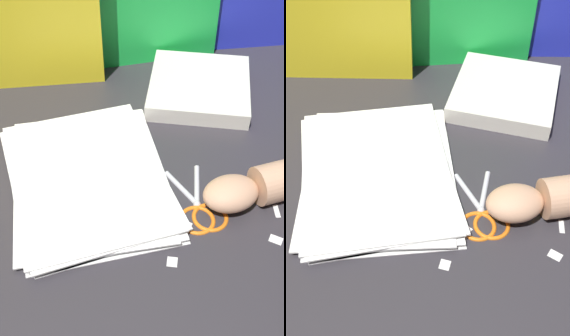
% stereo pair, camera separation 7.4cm
% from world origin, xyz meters
% --- Properties ---
extents(ground_plane, '(6.00, 6.00, 0.00)m').
position_xyz_m(ground_plane, '(0.00, 0.00, 0.00)').
color(ground_plane, '#2D2B30').
extents(paper_stack, '(0.28, 0.35, 0.02)m').
position_xyz_m(paper_stack, '(-0.06, 0.02, 0.01)').
color(paper_stack, white).
rests_on(paper_stack, ground_plane).
extents(book_closed, '(0.27, 0.27, 0.03)m').
position_xyz_m(book_closed, '(0.20, 0.21, 0.02)').
color(book_closed, silver).
rests_on(book_closed, ground_plane).
extents(scissors, '(0.10, 0.15, 0.01)m').
position_xyz_m(scissors, '(0.10, -0.09, 0.00)').
color(scissors, silver).
rests_on(scissors, ground_plane).
extents(paper_scrap_near, '(0.02, 0.02, 0.00)m').
position_xyz_m(paper_scrap_near, '(0.19, -0.17, 0.00)').
color(paper_scrap_near, white).
rests_on(paper_scrap_near, ground_plane).
extents(paper_scrap_mid, '(0.03, 0.03, 0.00)m').
position_xyz_m(paper_scrap_mid, '(0.06, -0.10, 0.00)').
color(paper_scrap_mid, white).
rests_on(paper_scrap_mid, ground_plane).
extents(paper_scrap_far, '(0.02, 0.02, 0.00)m').
position_xyz_m(paper_scrap_far, '(0.02, -0.17, 0.00)').
color(paper_scrap_far, white).
rests_on(paper_scrap_far, ground_plane).
extents(paper_scrap_side, '(0.01, 0.03, 0.00)m').
position_xyz_m(paper_scrap_side, '(0.21, -0.12, 0.00)').
color(paper_scrap_side, white).
rests_on(paper_scrap_side, ground_plane).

